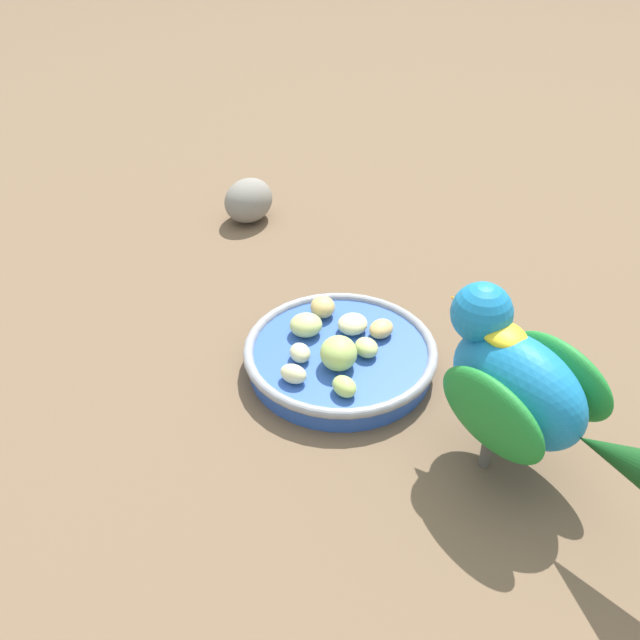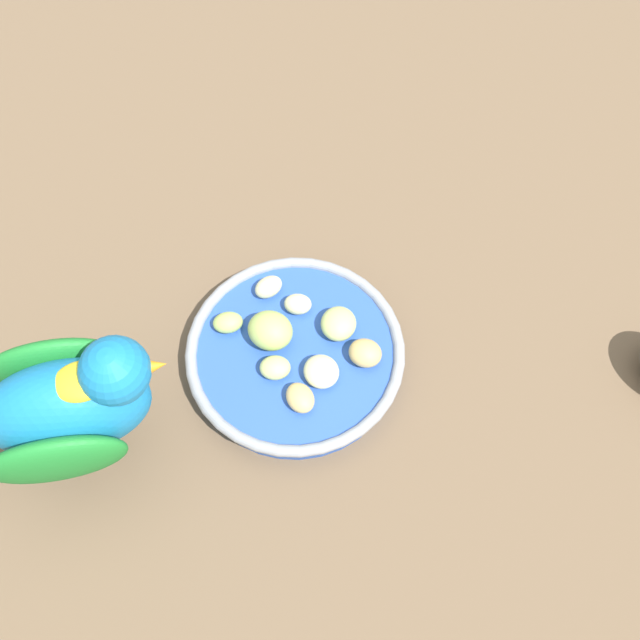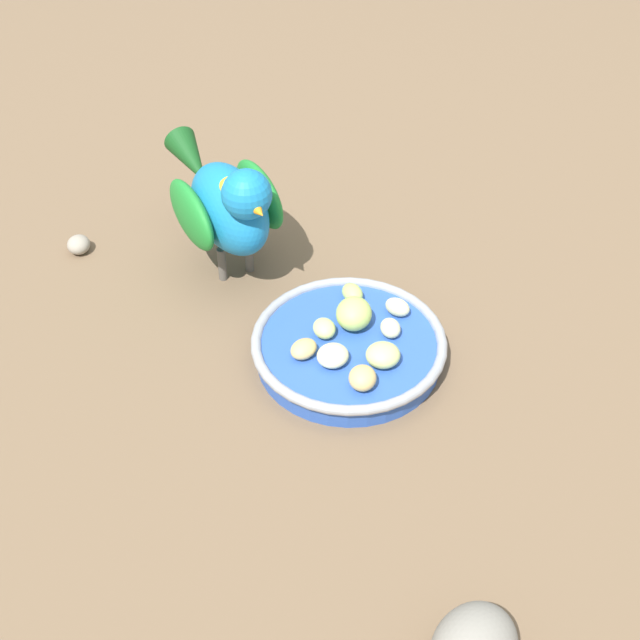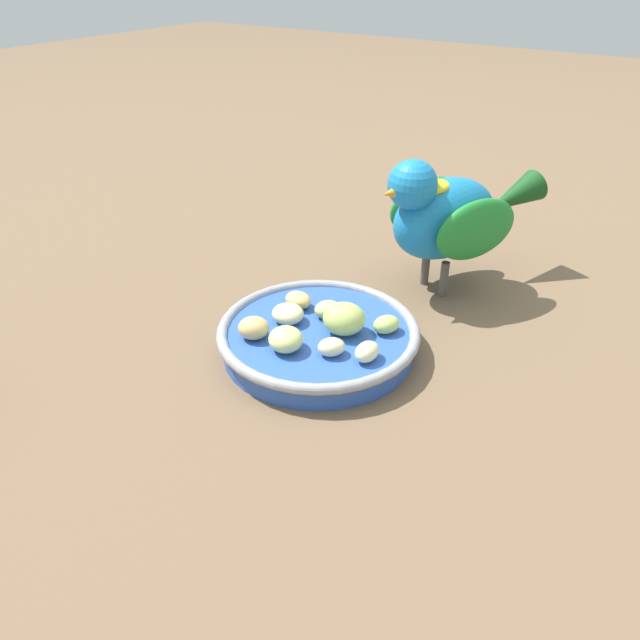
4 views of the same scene
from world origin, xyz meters
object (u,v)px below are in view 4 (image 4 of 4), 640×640
(pebble_0, at_px, (438,219))
(apple_piece_5, at_px, (288,314))
(apple_piece_2, at_px, (344,319))
(apple_piece_6, at_px, (331,347))
(feeding_bowl, at_px, (318,337))
(apple_piece_4, at_px, (298,300))
(apple_piece_3, at_px, (330,310))
(apple_piece_7, at_px, (386,324))
(parrot, at_px, (448,213))
(apple_piece_1, at_px, (367,352))
(apple_piece_0, at_px, (284,339))
(apple_piece_8, at_px, (254,328))

(pebble_0, bearing_deg, apple_piece_5, 90.38)
(apple_piece_2, height_order, apple_piece_6, apple_piece_2)
(apple_piece_2, bearing_deg, apple_piece_6, 105.36)
(feeding_bowl, relative_size, apple_piece_4, 6.81)
(apple_piece_3, xyz_separation_m, apple_piece_7, (-0.06, -0.01, -0.00))
(apple_piece_4, bearing_deg, feeding_bowl, 149.08)
(parrot, bearing_deg, feeding_bowl, 12.41)
(apple_piece_7, bearing_deg, apple_piece_1, 99.26)
(apple_piece_1, distance_m, apple_piece_6, 0.03)
(apple_piece_0, relative_size, apple_piece_4, 1.17)
(apple_piece_8, relative_size, pebble_0, 1.05)
(feeding_bowl, distance_m, apple_piece_4, 0.05)
(feeding_bowl, bearing_deg, apple_piece_2, -156.49)
(apple_piece_0, bearing_deg, pebble_0, -85.98)
(apple_piece_0, bearing_deg, apple_piece_7, -129.36)
(apple_piece_0, relative_size, apple_piece_1, 1.25)
(apple_piece_3, relative_size, pebble_0, 0.97)
(feeding_bowl, distance_m, apple_piece_2, 0.03)
(apple_piece_1, height_order, apple_piece_2, apple_piece_2)
(apple_piece_1, xyz_separation_m, parrot, (0.02, -0.20, 0.06))
(feeding_bowl, bearing_deg, apple_piece_7, -148.72)
(apple_piece_5, bearing_deg, apple_piece_6, 160.43)
(apple_piece_5, bearing_deg, apple_piece_7, -157.11)
(feeding_bowl, relative_size, apple_piece_2, 4.83)
(apple_piece_1, distance_m, apple_piece_7, 0.05)
(apple_piece_1, bearing_deg, apple_piece_3, -32.08)
(feeding_bowl, height_order, apple_piece_8, apple_piece_8)
(apple_piece_3, height_order, apple_piece_8, apple_piece_8)
(apple_piece_2, height_order, apple_piece_4, apple_piece_2)
(apple_piece_6, bearing_deg, apple_piece_8, 12.73)
(apple_piece_8, bearing_deg, apple_piece_0, -178.43)
(apple_piece_0, height_order, apple_piece_8, same)
(pebble_0, bearing_deg, apple_piece_4, 88.95)
(apple_piece_2, relative_size, apple_piece_8, 1.38)
(apple_piece_1, height_order, apple_piece_4, same)
(pebble_0, bearing_deg, feeding_bowl, 95.80)
(pebble_0, bearing_deg, parrot, 115.60)
(apple_piece_5, distance_m, parrot, 0.21)
(apple_piece_1, bearing_deg, parrot, -84.23)
(apple_piece_5, relative_size, pebble_0, 1.15)
(apple_piece_4, xyz_separation_m, apple_piece_7, (-0.09, -0.01, 0.00))
(apple_piece_4, xyz_separation_m, apple_piece_8, (0.00, 0.07, 0.00))
(apple_piece_6, xyz_separation_m, apple_piece_7, (-0.02, -0.06, 0.00))
(apple_piece_1, height_order, apple_piece_5, same)
(apple_piece_2, relative_size, apple_piece_6, 1.62)
(apple_piece_5, relative_size, parrot, 0.15)
(apple_piece_0, xyz_separation_m, apple_piece_6, (-0.04, -0.02, -0.00))
(apple_piece_6, bearing_deg, pebble_0, -79.73)
(apple_piece_8, bearing_deg, apple_piece_1, -165.23)
(apple_piece_3, bearing_deg, apple_piece_8, 60.81)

